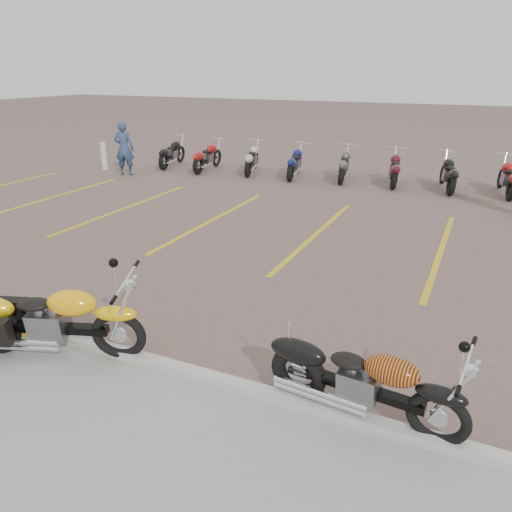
{
  "coord_description": "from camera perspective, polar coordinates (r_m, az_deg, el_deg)",
  "views": [
    {
      "loc": [
        3.3,
        -6.39,
        3.57
      ],
      "look_at": [
        0.17,
        0.36,
        0.75
      ],
      "focal_mm": 35.0,
      "sensor_mm": 36.0,
      "label": 1
    }
  ],
  "objects": [
    {
      "name": "ground",
      "position": [
        8.03,
        -2.2,
        -5.65
      ],
      "size": [
        100.0,
        100.0,
        0.0
      ],
      "primitive_type": "plane",
      "color": "#6D564E",
      "rests_on": "ground"
    },
    {
      "name": "curb",
      "position": [
        6.52,
        -10.37,
        -12.2
      ],
      "size": [
        60.0,
        0.18,
        0.12
      ],
      "primitive_type": "cube",
      "color": "#ADAAA3",
      "rests_on": "ground"
    },
    {
      "name": "parking_stripes",
      "position": [
        11.47,
        6.89,
        2.5
      ],
      "size": [
        38.0,
        5.5,
        0.01
      ],
      "primitive_type": null,
      "color": "gold",
      "rests_on": "ground"
    },
    {
      "name": "yellow_cruiser",
      "position": [
        7.0,
        -22.45,
        -6.99
      ],
      "size": [
        2.33,
        0.96,
        1.0
      ],
      "rotation": [
        0.12,
        0.0,
        0.34
      ],
      "color": "black",
      "rests_on": "ground"
    },
    {
      "name": "flame_cruiser",
      "position": [
        5.57,
        11.8,
        -13.86
      ],
      "size": [
        2.19,
        0.41,
        0.9
      ],
      "rotation": [
        0.12,
        0.0,
        -0.1
      ],
      "color": "black",
      "rests_on": "ground"
    },
    {
      "name": "person_a",
      "position": [
        18.32,
        -14.84,
        11.8
      ],
      "size": [
        0.78,
        0.64,
        1.85
      ],
      "primitive_type": "imported",
      "rotation": [
        0.0,
        0.0,
        3.48
      ],
      "color": "navy",
      "rests_on": "ground"
    },
    {
      "name": "bollard",
      "position": [
        19.57,
        -17.02,
        10.86
      ],
      "size": [
        0.2,
        0.2,
        1.0
      ],
      "primitive_type": "cube",
      "rotation": [
        0.0,
        0.0,
        -0.43
      ],
      "color": "silver",
      "rests_on": "ground"
    },
    {
      "name": "bg_bike_row",
      "position": [
        16.4,
        20.94,
        8.81
      ],
      "size": [
        20.76,
        2.08,
        1.1
      ],
      "color": "black",
      "rests_on": "ground"
    }
  ]
}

